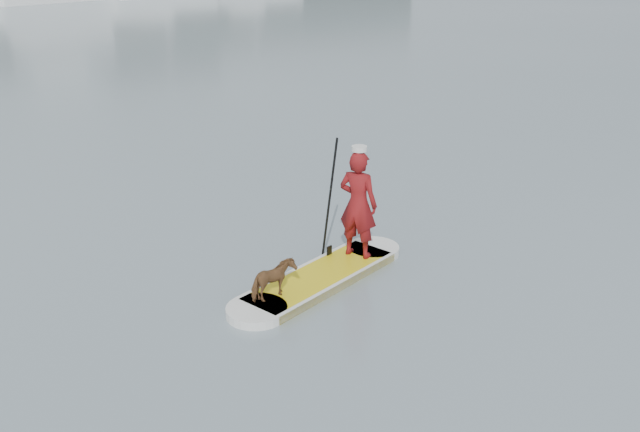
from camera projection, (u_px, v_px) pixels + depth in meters
ground at (458, 214)px, 12.44m from camera, size 140.00×140.00×0.00m
paddleboard at (320, 278)px, 10.03m from camera, size 3.23×1.39×0.12m
paddler at (358, 204)px, 10.31m from camera, size 0.60×0.70×1.61m
white_cap at (359, 149)px, 10.00m from camera, size 0.22×0.22×0.07m
dog at (273, 280)px, 9.25m from camera, size 0.65×0.36×0.52m
paddle at (329, 212)px, 10.36m from camera, size 0.10×0.30×2.00m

